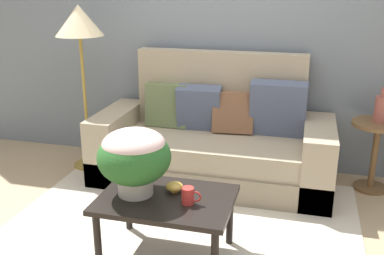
# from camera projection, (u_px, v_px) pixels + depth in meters

# --- Properties ---
(ground_plane) EXTENTS (14.00, 14.00, 0.00)m
(ground_plane) POSITION_uv_depth(u_px,v_px,m) (184.00, 222.00, 3.32)
(ground_plane) COLOR tan
(wall_back) EXTENTS (6.40, 0.12, 2.87)m
(wall_back) POSITION_uv_depth(u_px,v_px,m) (222.00, 13.00, 4.05)
(wall_back) COLOR slate
(wall_back) RESTS_ON ground
(area_rug) EXTENTS (2.54, 1.81, 0.01)m
(area_rug) POSITION_uv_depth(u_px,v_px,m) (185.00, 220.00, 3.34)
(area_rug) COLOR beige
(area_rug) RESTS_ON ground
(couch) EXTENTS (2.06, 0.86, 1.11)m
(couch) POSITION_uv_depth(u_px,v_px,m) (214.00, 143.00, 3.97)
(couch) COLOR gray
(couch) RESTS_ON ground
(coffee_table) EXTENTS (0.84, 0.59, 0.43)m
(coffee_table) POSITION_uv_depth(u_px,v_px,m) (166.00, 205.00, 2.80)
(coffee_table) COLOR black
(coffee_table) RESTS_ON ground
(side_table) EXTENTS (0.43, 0.43, 0.60)m
(side_table) POSITION_uv_depth(u_px,v_px,m) (376.00, 144.00, 3.73)
(side_table) COLOR brown
(side_table) RESTS_ON ground
(floor_lamp) EXTENTS (0.43, 0.43, 1.52)m
(floor_lamp) POSITION_uv_depth(u_px,v_px,m) (80.00, 30.00, 3.92)
(floor_lamp) COLOR olive
(floor_lamp) RESTS_ON ground
(potted_plant) EXTENTS (0.46, 0.46, 0.43)m
(potted_plant) POSITION_uv_depth(u_px,v_px,m) (134.00, 155.00, 2.75)
(potted_plant) COLOR #B7B2A8
(potted_plant) RESTS_ON coffee_table
(coffee_mug) EXTENTS (0.12, 0.08, 0.10)m
(coffee_mug) POSITION_uv_depth(u_px,v_px,m) (188.00, 196.00, 2.69)
(coffee_mug) COLOR red
(coffee_mug) RESTS_ON coffee_table
(snack_bowl) EXTENTS (0.12, 0.12, 0.06)m
(snack_bowl) POSITION_uv_depth(u_px,v_px,m) (174.00, 187.00, 2.85)
(snack_bowl) COLOR gold
(snack_bowl) RESTS_ON coffee_table
(table_vase) EXTENTS (0.13, 0.13, 0.29)m
(table_vase) POSITION_uv_depth(u_px,v_px,m) (382.00, 108.00, 3.64)
(table_vase) COLOR #934C42
(table_vase) RESTS_ON side_table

